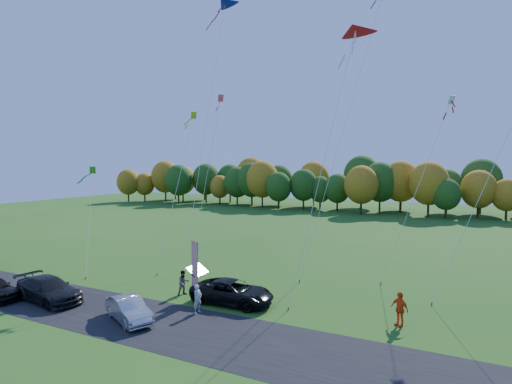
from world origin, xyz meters
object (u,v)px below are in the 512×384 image
at_px(silver_sedan, 129,309).
at_px(person_east, 400,309).
at_px(feather_flag, 194,264).
at_px(black_suv, 232,292).

relative_size(silver_sedan, person_east, 2.13).
xyz_separation_m(person_east, feather_flag, (-12.75, -1.76, 1.57)).
bearing_deg(silver_sedan, black_suv, -12.03).
relative_size(black_suv, silver_sedan, 1.33).
bearing_deg(black_suv, person_east, -86.38).
distance_m(person_east, feather_flag, 12.97).
height_order(person_east, feather_flag, feather_flag).
height_order(black_suv, person_east, person_east).
bearing_deg(person_east, feather_flag, -138.41).
relative_size(silver_sedan, feather_flag, 1.00).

